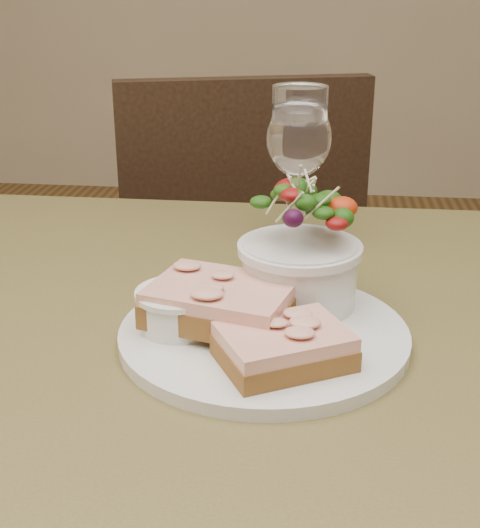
# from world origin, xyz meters

# --- Properties ---
(cafe_table) EXTENTS (0.80, 0.80, 0.75)m
(cafe_table) POSITION_xyz_m (0.00, 0.00, 0.65)
(cafe_table) COLOR #4F4922
(cafe_table) RESTS_ON ground
(chair_far) EXTENTS (0.52, 0.52, 0.90)m
(chair_far) POSITION_xyz_m (-0.09, 0.75, 0.29)
(chair_far) COLOR black
(chair_far) RESTS_ON ground
(dinner_plate) EXTENTS (0.26, 0.26, 0.01)m
(dinner_plate) POSITION_xyz_m (0.04, -0.01, 0.76)
(dinner_plate) COLOR silver
(dinner_plate) RESTS_ON cafe_table
(sandwich_front) EXTENTS (0.13, 0.11, 0.03)m
(sandwich_front) POSITION_xyz_m (0.06, -0.07, 0.78)
(sandwich_front) COLOR #4F3515
(sandwich_front) RESTS_ON dinner_plate
(sandwich_back) EXTENTS (0.14, 0.12, 0.03)m
(sandwich_back) POSITION_xyz_m (-0.00, -0.02, 0.79)
(sandwich_back) COLOR #4F3515
(sandwich_back) RESTS_ON dinner_plate
(ramekin) EXTENTS (0.07, 0.07, 0.04)m
(ramekin) POSITION_xyz_m (-0.04, -0.02, 0.78)
(ramekin) COLOR white
(ramekin) RESTS_ON dinner_plate
(salad_bowl) EXTENTS (0.11, 0.11, 0.13)m
(salad_bowl) POSITION_xyz_m (0.06, 0.05, 0.82)
(salad_bowl) COLOR silver
(salad_bowl) RESTS_ON dinner_plate
(garnish) EXTENTS (0.05, 0.04, 0.02)m
(garnish) POSITION_xyz_m (-0.01, 0.07, 0.77)
(garnish) COLOR #123409
(garnish) RESTS_ON dinner_plate
(wine_glass) EXTENTS (0.08, 0.08, 0.18)m
(wine_glass) POSITION_xyz_m (0.05, 0.24, 0.87)
(wine_glass) COLOR white
(wine_glass) RESTS_ON cafe_table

